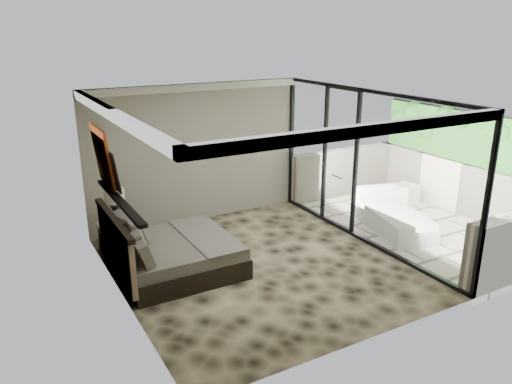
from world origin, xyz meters
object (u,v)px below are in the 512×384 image
bed (170,254)px  table_lamp (115,202)px  ottoman (406,194)px  lounger (394,219)px  nightstand (117,237)px

bed → table_lamp: (-0.53, 1.22, 0.62)m
ottoman → lounger: lounger is taller
nightstand → lounger: bearing=5.4°
nightstand → lounger: lounger is taller
bed → ottoman: bed is taller
bed → nightstand: size_ratio=3.36×
table_lamp → ottoman: 6.41m
bed → table_lamp: size_ratio=2.97×
bed → table_lamp: table_lamp is taller
table_lamp → bed: bearing=-66.4°
bed → table_lamp: 1.47m
nightstand → table_lamp: (0.03, 0.03, 0.65)m
table_lamp → lounger: 5.33m
nightstand → ottoman: 6.39m
table_lamp → ottoman: table_lamp is taller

